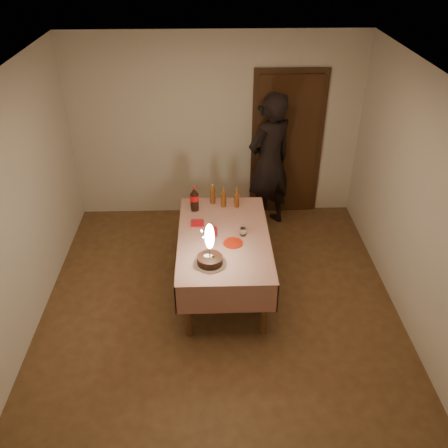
{
  "coord_description": "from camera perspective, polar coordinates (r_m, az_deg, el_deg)",
  "views": [
    {
      "loc": [
        -0.09,
        -3.94,
        3.74
      ],
      "look_at": [
        0.05,
        0.37,
        0.95
      ],
      "focal_mm": 38.0,
      "sensor_mm": 36.0,
      "label": 1
    }
  ],
  "objects": [
    {
      "name": "amber_bottle_mid",
      "position": [
        5.78,
        -0.07,
        3.16
      ],
      "size": [
        0.06,
        0.06,
        0.25
      ],
      "color": "#5E3010",
      "rests_on": "dining_table"
    },
    {
      "name": "cola_bottle",
      "position": [
        5.7,
        -3.58,
        3.03
      ],
      "size": [
        0.1,
        0.1,
        0.32
      ],
      "color": "black",
      "rests_on": "dining_table"
    },
    {
      "name": "clear_cup",
      "position": [
        5.28,
        2.3,
        -0.92
      ],
      "size": [
        0.07,
        0.07,
        0.09
      ],
      "primitive_type": "cylinder",
      "color": "white",
      "rests_on": "dining_table"
    },
    {
      "name": "ground",
      "position": [
        5.44,
        -0.45,
        -10.59
      ],
      "size": [
        4.0,
        4.5,
        0.01
      ],
      "primitive_type": "cube",
      "color": "brown",
      "rests_on": "ground"
    },
    {
      "name": "amber_bottle_right",
      "position": [
        5.78,
        1.52,
        3.15
      ],
      "size": [
        0.06,
        0.06,
        0.25
      ],
      "color": "#5E3010",
      "rests_on": "dining_table"
    },
    {
      "name": "amber_bottle_left",
      "position": [
        5.85,
        -1.38,
        3.56
      ],
      "size": [
        0.06,
        0.06,
        0.25
      ],
      "color": "#5E3010",
      "rests_on": "dining_table"
    },
    {
      "name": "red_plate",
      "position": [
        5.17,
        1.1,
        -2.28
      ],
      "size": [
        0.22,
        0.22,
        0.01
      ],
      "primitive_type": "cylinder",
      "color": "red",
      "rests_on": "dining_table"
    },
    {
      "name": "red_cup",
      "position": [
        5.26,
        -1.26,
        -0.98
      ],
      "size": [
        0.08,
        0.08,
        0.1
      ],
      "primitive_type": "cylinder",
      "color": "#AA0B22",
      "rests_on": "dining_table"
    },
    {
      "name": "photographer",
      "position": [
        6.47,
        5.47,
        7.38
      ],
      "size": [
        0.84,
        0.78,
        1.94
      ],
      "color": "black",
      "rests_on": "ground"
    },
    {
      "name": "birthday_cake",
      "position": [
        4.81,
        -1.71,
        -3.59
      ],
      "size": [
        0.33,
        0.33,
        0.48
      ],
      "color": "white",
      "rests_on": "dining_table"
    },
    {
      "name": "napkin_stack",
      "position": [
        5.5,
        -3.21,
        0.1
      ],
      "size": [
        0.15,
        0.15,
        0.02
      ],
      "primitive_type": "cube",
      "color": "#B0141A",
      "rests_on": "dining_table"
    },
    {
      "name": "room_shell",
      "position": [
        4.53,
        -0.13,
        5.47
      ],
      "size": [
        4.04,
        4.54,
        2.62
      ],
      "color": "beige",
      "rests_on": "ground"
    },
    {
      "name": "dining_table",
      "position": [
        5.34,
        -0.02,
        -2.35
      ],
      "size": [
        1.02,
        1.72,
        0.76
      ],
      "color": "brown",
      "rests_on": "ground"
    }
  ]
}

